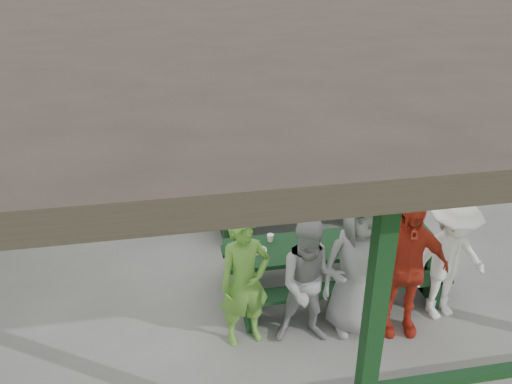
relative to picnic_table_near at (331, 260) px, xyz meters
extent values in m
plane|color=#31541A|center=(-0.54, 1.20, -0.58)|extent=(90.00, 90.00, 0.00)
cube|color=slate|center=(-0.54, 1.20, -0.53)|extent=(10.00, 8.00, 0.10)
cube|color=black|center=(-0.54, -2.60, 1.02)|extent=(0.15, 0.15, 3.00)
cube|color=black|center=(-0.54, 5.00, 1.02)|extent=(0.15, 0.15, 3.00)
cube|color=black|center=(4.26, 5.00, 1.02)|extent=(0.15, 0.15, 3.00)
cube|color=black|center=(-2.94, 5.00, 0.42)|extent=(4.65, 0.10, 0.10)
cube|color=black|center=(1.86, 5.00, 0.42)|extent=(4.65, 0.10, 0.10)
cube|color=black|center=(-0.54, -2.60, 2.42)|extent=(9.80, 0.15, 0.20)
cube|color=black|center=(-0.54, 5.00, 2.42)|extent=(9.80, 0.15, 0.20)
cube|color=#2B251F|center=(-0.54, 1.20, 2.64)|extent=(10.60, 8.60, 0.24)
cube|color=black|center=(0.00, 0.00, 0.24)|extent=(2.86, 0.75, 0.06)
cube|color=black|center=(0.00, -0.56, -0.06)|extent=(2.86, 0.28, 0.05)
cube|color=black|center=(0.00, 0.55, -0.06)|extent=(2.86, 0.28, 0.05)
cube|color=black|center=(-1.25, 0.00, -0.11)|extent=(0.06, 0.70, 0.75)
cube|color=black|center=(1.25, 0.00, -0.11)|extent=(0.06, 0.70, 0.75)
cube|color=black|center=(-1.25, 0.00, -0.26)|extent=(0.06, 1.39, 0.45)
cube|color=black|center=(1.25, 0.00, -0.26)|extent=(0.06, 1.39, 0.45)
cube|color=black|center=(-0.05, 2.00, 0.24)|extent=(2.80, 0.75, 0.06)
cube|color=black|center=(-0.05, 1.44, -0.06)|extent=(2.80, 0.28, 0.05)
cube|color=black|center=(-0.05, 2.55, -0.06)|extent=(2.80, 0.28, 0.05)
cube|color=black|center=(-1.27, 2.00, -0.11)|extent=(0.06, 0.70, 0.75)
cube|color=black|center=(1.17, 2.00, -0.11)|extent=(0.06, 0.70, 0.75)
cube|color=black|center=(-1.27, 2.00, -0.26)|extent=(0.06, 1.39, 0.45)
cube|color=black|center=(1.17, 2.00, -0.26)|extent=(0.06, 1.39, 0.45)
cylinder|color=white|center=(-1.01, 0.00, 0.27)|extent=(0.22, 0.22, 0.01)
torus|color=#936034|center=(-1.05, -0.02, 0.30)|extent=(0.10, 0.10, 0.03)
torus|color=#936034|center=(-0.97, -0.02, 0.30)|extent=(0.10, 0.10, 0.03)
torus|color=#936034|center=(-1.01, 0.04, 0.30)|extent=(0.10, 0.10, 0.03)
cylinder|color=white|center=(-0.27, 0.00, 0.27)|extent=(0.22, 0.22, 0.01)
torus|color=#936034|center=(-0.31, -0.02, 0.30)|extent=(0.10, 0.10, 0.03)
torus|color=#936034|center=(-0.23, -0.02, 0.30)|extent=(0.10, 0.10, 0.03)
torus|color=#936034|center=(-0.27, 0.04, 0.30)|extent=(0.10, 0.10, 0.03)
cylinder|color=white|center=(0.33, 0.00, 0.27)|extent=(0.22, 0.22, 0.01)
torus|color=#936034|center=(0.29, -0.02, 0.30)|extent=(0.10, 0.10, 0.03)
torus|color=#936034|center=(0.37, -0.02, 0.30)|extent=(0.10, 0.10, 0.03)
torus|color=#936034|center=(0.33, 0.04, 0.30)|extent=(0.10, 0.10, 0.03)
cylinder|color=white|center=(1.01, 0.00, 0.27)|extent=(0.22, 0.22, 0.01)
torus|color=#936034|center=(0.97, -0.02, 0.30)|extent=(0.10, 0.10, 0.03)
torus|color=#936034|center=(1.05, -0.02, 0.30)|extent=(0.10, 0.10, 0.03)
torus|color=#936034|center=(1.01, 0.04, 0.30)|extent=(0.10, 0.10, 0.03)
cylinder|color=#381E0F|center=(0.15, -0.18, 0.32)|extent=(0.06, 0.06, 0.10)
cylinder|color=#381E0F|center=(0.33, -0.18, 0.32)|extent=(0.06, 0.06, 0.10)
cylinder|color=#381E0F|center=(0.68, -0.18, 0.32)|extent=(0.06, 0.06, 0.10)
cylinder|color=#381E0F|center=(0.88, -0.18, 0.32)|extent=(0.06, 0.06, 0.10)
cylinder|color=#381E0F|center=(1.00, -0.18, 0.32)|extent=(0.06, 0.06, 0.10)
cone|color=white|center=(-0.81, 0.20, 0.32)|extent=(0.09, 0.09, 0.10)
cone|color=white|center=(0.39, 0.20, 0.32)|extent=(0.09, 0.09, 0.10)
cone|color=white|center=(0.70, 0.20, 0.32)|extent=(0.09, 0.09, 0.10)
cone|color=white|center=(0.90, 0.20, 0.32)|extent=(0.09, 0.09, 0.10)
imported|color=#5E9935|center=(-1.31, -0.76, 0.37)|extent=(0.69, 0.52, 1.70)
imported|color=gray|center=(-0.56, -0.90, 0.35)|extent=(0.89, 0.74, 1.67)
imported|color=gray|center=(0.05, -0.78, 0.44)|extent=(0.91, 0.59, 1.85)
imported|color=#B42D1B|center=(0.58, -0.92, 0.43)|extent=(1.13, 0.61, 1.82)
imported|color=white|center=(1.26, -0.76, 0.35)|extent=(1.17, 0.78, 1.67)
cylinder|color=#54331C|center=(1.26, -0.76, 1.13)|extent=(0.37, 0.37, 0.02)
cylinder|color=#54331C|center=(1.26, -0.76, 1.19)|extent=(0.22, 0.22, 0.11)
imported|color=#8193C7|center=(-0.83, 2.81, 0.38)|extent=(1.67, 1.11, 1.73)
imported|color=#4359AE|center=(-1.89, 3.27, 0.43)|extent=(0.77, 0.64, 1.82)
imported|color=gray|center=(0.72, 2.85, 0.36)|extent=(0.96, 0.84, 1.68)
imported|color=silver|center=(2.56, 10.53, 0.10)|extent=(5.23, 3.18, 1.36)
cube|color=navy|center=(-1.25, 10.04, 0.25)|extent=(3.24, 2.43, 0.12)
cube|color=navy|center=(-1.52, 9.37, 0.51)|extent=(2.73, 1.13, 0.42)
cube|color=navy|center=(-0.98, 10.72, 0.51)|extent=(2.73, 1.13, 0.42)
cube|color=navy|center=(-2.61, 10.58, 0.51)|extent=(0.59, 1.38, 0.42)
cube|color=navy|center=(0.10, 9.51, 0.51)|extent=(0.59, 1.38, 0.42)
cylinder|color=black|center=(-2.41, 9.66, -0.19)|extent=(0.80, 0.47, 0.79)
cylinder|color=yellow|center=(-2.41, 9.66, -0.19)|extent=(0.36, 0.32, 0.29)
cylinder|color=black|center=(-1.83, 11.11, -0.19)|extent=(0.80, 0.47, 0.79)
cylinder|color=yellow|center=(-1.83, 11.11, -0.19)|extent=(0.36, 0.32, 0.29)
cylinder|color=black|center=(-0.67, 8.97, -0.19)|extent=(0.80, 0.47, 0.79)
cylinder|color=yellow|center=(-0.67, 8.97, -0.19)|extent=(0.36, 0.32, 0.29)
cylinder|color=black|center=(-0.09, 10.42, -0.19)|extent=(0.80, 0.47, 0.79)
cylinder|color=yellow|center=(-0.09, 10.42, -0.19)|extent=(0.36, 0.32, 0.29)
cube|color=navy|center=(0.58, 9.31, 0.15)|extent=(1.00, 0.46, 0.08)
cone|color=#F2590C|center=(-2.65, 10.60, 0.61)|extent=(0.17, 0.39, 0.42)
cylinder|color=#332014|center=(-3.58, 18.21, 0.72)|extent=(0.36, 0.36, 2.61)
cylinder|color=#332014|center=(2.04, 17.16, 0.80)|extent=(0.36, 0.36, 2.76)
cylinder|color=#332014|center=(9.23, 14.90, 0.78)|extent=(0.36, 0.36, 2.72)
camera|label=1|loc=(-2.11, -5.81, 4.17)|focal=38.00mm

